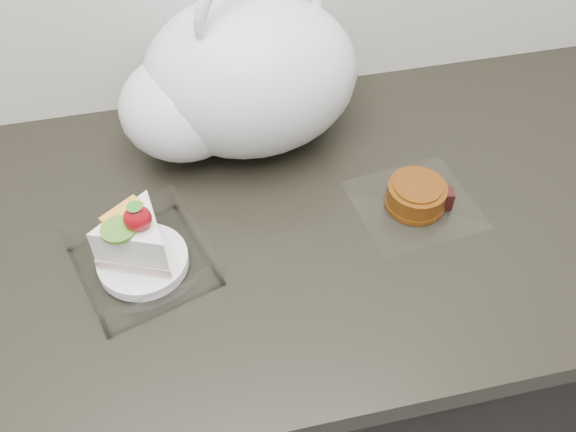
{
  "coord_description": "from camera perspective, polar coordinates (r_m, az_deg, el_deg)",
  "views": [
    {
      "loc": [
        0.01,
        1.08,
        1.62
      ],
      "look_at": [
        0.14,
        1.66,
        0.94
      ],
      "focal_mm": 40.0,
      "sensor_mm": 36.0,
      "label": 1
    }
  ],
  "objects": [
    {
      "name": "counter",
      "position": [
        1.32,
        -6.36,
        -14.16
      ],
      "size": [
        2.04,
        0.64,
        0.9
      ],
      "color": "black",
      "rests_on": "ground"
    },
    {
      "name": "cake_tray",
      "position": [
        0.89,
        -12.99,
        -3.06
      ],
      "size": [
        0.21,
        0.21,
        0.13
      ],
      "rotation": [
        0.0,
        0.0,
        0.31
      ],
      "color": "white",
      "rests_on": "counter"
    },
    {
      "name": "mooncake_wrap",
      "position": [
        0.98,
        11.38,
        1.66
      ],
      "size": [
        0.2,
        0.19,
        0.04
      ],
      "rotation": [
        0.0,
        0.0,
        0.3
      ],
      "color": "white",
      "rests_on": "counter"
    },
    {
      "name": "plastic_bag",
      "position": [
        1.0,
        -4.52,
        11.88
      ],
      "size": [
        0.43,
        0.36,
        0.3
      ],
      "rotation": [
        0.0,
        0.0,
        0.37
      ],
      "color": "silver",
      "rests_on": "counter"
    }
  ]
}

